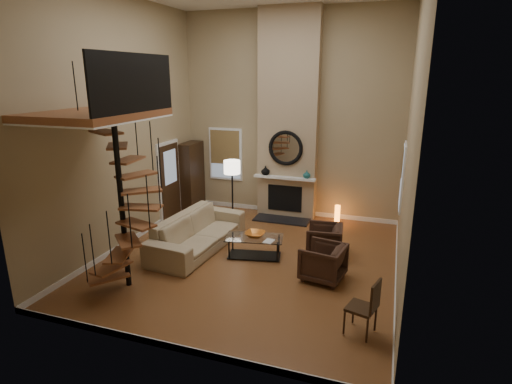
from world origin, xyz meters
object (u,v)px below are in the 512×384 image
(armchair_near, at_px, (328,241))
(sofa, at_px, (198,232))
(hutch, at_px, (191,177))
(coffee_table, at_px, (254,244))
(side_chair, at_px, (367,305))
(accent_lamp, at_px, (337,215))
(floor_lamp, at_px, (232,172))
(armchair_far, at_px, (327,263))

(armchair_near, bearing_deg, sofa, -85.33)
(hutch, xyz_separation_m, coffee_table, (2.85, -2.61, -0.67))
(armchair_near, distance_m, side_chair, 2.89)
(sofa, relative_size, side_chair, 3.03)
(armchair_near, relative_size, accent_lamp, 1.50)
(hutch, distance_m, armchair_near, 4.85)
(sofa, relative_size, floor_lamp, 1.59)
(armchair_near, xyz_separation_m, floor_lamp, (-2.71, 1.18, 1.06))
(side_chair, bearing_deg, hutch, 138.55)
(armchair_near, distance_m, accent_lamp, 2.11)
(hutch, xyz_separation_m, armchair_far, (4.51, -3.16, -0.60))
(armchair_near, height_order, coffee_table, armchair_near)
(sofa, bearing_deg, armchair_far, -96.10)
(hutch, relative_size, coffee_table, 1.52)
(hutch, distance_m, sofa, 3.03)
(armchair_near, bearing_deg, armchair_far, 2.29)
(side_chair, bearing_deg, accent_lamp, 102.97)
(sofa, distance_m, accent_lamp, 3.84)
(floor_lamp, height_order, accent_lamp, floor_lamp)
(floor_lamp, relative_size, side_chair, 1.91)
(armchair_far, height_order, coffee_table, armchair_far)
(floor_lamp, bearing_deg, armchair_far, -38.62)
(sofa, distance_m, coffee_table, 1.37)
(sofa, xyz_separation_m, side_chair, (3.89, -2.15, 0.13))
(sofa, height_order, coffee_table, sofa)
(hutch, relative_size, sofa, 0.73)
(coffee_table, bearing_deg, floor_lamp, 124.75)
(accent_lamp, bearing_deg, coffee_table, -118.00)
(armchair_near, bearing_deg, coffee_table, -75.62)
(sofa, distance_m, armchair_far, 3.08)
(coffee_table, distance_m, floor_lamp, 2.40)
(sofa, relative_size, accent_lamp, 5.42)
(armchair_near, bearing_deg, hutch, -121.21)
(sofa, xyz_separation_m, floor_lamp, (0.16, 1.72, 1.02))
(armchair_far, distance_m, accent_lamp, 3.23)
(coffee_table, height_order, accent_lamp, accent_lamp)
(hutch, xyz_separation_m, side_chair, (5.37, -4.74, -0.42))
(armchair_near, distance_m, floor_lamp, 3.14)
(hutch, xyz_separation_m, floor_lamp, (1.64, -0.87, 0.46))
(accent_lamp, height_order, side_chair, side_chair)
(floor_lamp, bearing_deg, accent_lamp, 19.46)
(coffee_table, bearing_deg, armchair_far, -18.40)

